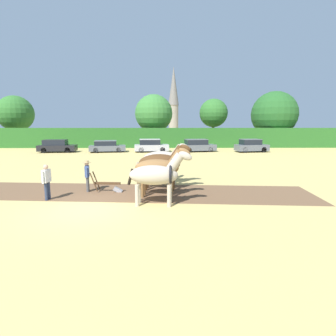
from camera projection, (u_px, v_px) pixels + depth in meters
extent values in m
plane|color=tan|center=(88.00, 208.00, 10.80)|extent=(240.00, 240.00, 0.00)
cube|color=brown|center=(95.00, 192.00, 13.48)|extent=(22.20, 5.11, 0.01)
cube|color=#286023|center=(143.00, 138.00, 38.22)|extent=(59.20, 1.46, 2.85)
cylinder|color=brown|center=(17.00, 134.00, 43.37)|extent=(0.44, 0.44, 3.53)
sphere|color=#2D6628|center=(15.00, 113.00, 42.81)|extent=(5.75, 5.75, 5.75)
cylinder|color=#4C3823|center=(154.00, 135.00, 41.36)|extent=(0.44, 0.44, 3.42)
sphere|color=#387533|center=(154.00, 113.00, 40.80)|extent=(5.85, 5.85, 5.85)
cylinder|color=#4C3823|center=(213.00, 133.00, 42.15)|extent=(0.44, 0.44, 3.90)
sphere|color=#2D6628|center=(214.00, 113.00, 41.62)|extent=(4.47, 4.47, 4.47)
cylinder|color=brown|center=(273.00, 136.00, 41.83)|extent=(0.44, 0.44, 2.97)
sphere|color=#235623|center=(274.00, 114.00, 41.25)|extent=(7.10, 7.10, 7.10)
cylinder|color=gray|center=(174.00, 121.00, 74.98)|extent=(2.68, 2.68, 8.62)
cone|color=slate|center=(174.00, 86.00, 73.38)|extent=(2.95, 2.95, 10.54)
ellipsoid|color=#B2A38E|center=(154.00, 175.00, 11.08)|extent=(2.14, 1.03, 0.84)
cylinder|color=#B2A38E|center=(170.00, 193.00, 11.42)|extent=(0.18, 0.18, 0.93)
cylinder|color=#B2A38E|center=(169.00, 196.00, 10.95)|extent=(0.18, 0.18, 0.93)
cylinder|color=#B2A38E|center=(139.00, 193.00, 11.50)|extent=(0.18, 0.18, 0.93)
cylinder|color=#B2A38E|center=(137.00, 196.00, 11.02)|extent=(0.18, 0.18, 0.93)
cylinder|color=#B2A38E|center=(175.00, 163.00, 10.95)|extent=(0.85, 0.45, 0.94)
ellipsoid|color=#B2A38E|center=(185.00, 156.00, 10.87)|extent=(0.70, 0.31, 0.54)
cube|color=black|center=(179.00, 159.00, 10.90)|extent=(0.45, 0.11, 0.60)
cylinder|color=black|center=(131.00, 177.00, 11.16)|extent=(0.30, 0.14, 0.71)
torus|color=black|center=(171.00, 174.00, 11.03)|extent=(0.17, 0.87, 0.86)
ellipsoid|color=brown|center=(157.00, 168.00, 12.39)|extent=(2.14, 1.01, 0.82)
cylinder|color=brown|center=(171.00, 185.00, 12.73)|extent=(0.18, 0.18, 1.03)
cylinder|color=brown|center=(171.00, 187.00, 12.26)|extent=(0.18, 0.18, 1.03)
cylinder|color=brown|center=(144.00, 185.00, 12.81)|extent=(0.18, 0.18, 1.03)
cylinder|color=brown|center=(142.00, 187.00, 12.34)|extent=(0.18, 0.18, 1.03)
cylinder|color=brown|center=(176.00, 158.00, 12.26)|extent=(0.79, 0.44, 0.87)
ellipsoid|color=brown|center=(184.00, 152.00, 12.19)|extent=(0.70, 0.31, 0.54)
cube|color=gray|center=(179.00, 154.00, 12.22)|extent=(0.41, 0.11, 0.55)
cylinder|color=gray|center=(136.00, 169.00, 12.46)|extent=(0.30, 0.14, 0.71)
torus|color=black|center=(172.00, 167.00, 12.34)|extent=(0.17, 0.85, 0.85)
ellipsoid|color=#513319|center=(159.00, 163.00, 13.71)|extent=(2.26, 1.18, 0.98)
cylinder|color=#513319|center=(173.00, 180.00, 14.10)|extent=(0.18, 0.18, 0.97)
cylinder|color=#513319|center=(173.00, 182.00, 13.54)|extent=(0.18, 0.18, 0.97)
cylinder|color=#513319|center=(147.00, 179.00, 14.18)|extent=(0.18, 0.18, 0.97)
cylinder|color=#513319|center=(145.00, 182.00, 13.63)|extent=(0.18, 0.18, 0.97)
cylinder|color=#513319|center=(177.00, 154.00, 13.57)|extent=(0.87, 0.52, 0.93)
ellipsoid|color=#513319|center=(185.00, 148.00, 13.49)|extent=(0.70, 0.31, 0.54)
cube|color=gray|center=(181.00, 150.00, 13.52)|extent=(0.42, 0.11, 0.56)
cylinder|color=gray|center=(140.00, 165.00, 13.79)|extent=(0.30, 0.14, 0.71)
torus|color=black|center=(174.00, 162.00, 13.65)|extent=(0.18, 0.99, 0.99)
ellipsoid|color=#B2A38E|center=(162.00, 159.00, 15.02)|extent=(2.24, 1.15, 0.95)
cylinder|color=#B2A38E|center=(174.00, 174.00, 15.41)|extent=(0.18, 0.18, 1.01)
cylinder|color=#B2A38E|center=(174.00, 176.00, 14.87)|extent=(0.18, 0.18, 1.01)
cylinder|color=#B2A38E|center=(150.00, 174.00, 15.49)|extent=(0.18, 0.18, 1.01)
cylinder|color=#B2A38E|center=(149.00, 176.00, 14.95)|extent=(0.18, 0.18, 1.01)
cylinder|color=#B2A38E|center=(178.00, 151.00, 14.89)|extent=(0.81, 0.50, 0.84)
ellipsoid|color=#B2A38E|center=(184.00, 147.00, 14.83)|extent=(0.70, 0.31, 0.54)
cube|color=gray|center=(181.00, 148.00, 14.85)|extent=(0.38, 0.11, 0.50)
cylinder|color=gray|center=(144.00, 161.00, 15.10)|extent=(0.30, 0.14, 0.71)
torus|color=black|center=(175.00, 158.00, 14.97)|extent=(0.18, 0.96, 0.96)
cube|color=#4C331E|center=(107.00, 183.00, 13.36)|extent=(1.38, 0.20, 0.12)
cube|color=#939399|center=(118.00, 190.00, 13.39)|extent=(0.49, 0.23, 0.39)
cylinder|color=#4C331E|center=(96.00, 180.00, 13.58)|extent=(0.40, 0.09, 0.96)
cylinder|color=#4C331E|center=(94.00, 182.00, 13.19)|extent=(0.40, 0.09, 0.96)
cylinder|color=#4C4C4C|center=(88.00, 184.00, 13.56)|extent=(0.14, 0.14, 0.78)
cylinder|color=#4C4C4C|center=(88.00, 184.00, 13.36)|extent=(0.14, 0.14, 0.78)
cube|color=#3D5184|center=(87.00, 171.00, 13.35)|extent=(0.29, 0.49, 0.55)
sphere|color=tan|center=(87.00, 164.00, 13.28)|extent=(0.21, 0.21, 0.21)
cylinder|color=#3D5184|center=(88.00, 171.00, 13.61)|extent=(0.09, 0.09, 0.52)
cylinder|color=#3D5184|center=(87.00, 173.00, 13.09)|extent=(0.09, 0.09, 0.52)
cylinder|color=tan|center=(87.00, 162.00, 13.27)|extent=(0.40, 0.40, 0.02)
cylinder|color=tan|center=(87.00, 162.00, 13.26)|extent=(0.20, 0.20, 0.10)
cylinder|color=#38332D|center=(173.00, 172.00, 16.61)|extent=(0.14, 0.14, 0.84)
cylinder|color=#38332D|center=(173.00, 173.00, 16.40)|extent=(0.14, 0.14, 0.84)
cube|color=silver|center=(173.00, 161.00, 16.39)|extent=(0.30, 0.52, 0.59)
sphere|color=tan|center=(173.00, 155.00, 16.32)|extent=(0.23, 0.23, 0.23)
cylinder|color=silver|center=(174.00, 161.00, 16.67)|extent=(0.09, 0.09, 0.56)
cylinder|color=silver|center=(172.00, 162.00, 16.11)|extent=(0.09, 0.09, 0.56)
cylinder|color=#28334C|center=(49.00, 190.00, 12.10)|extent=(0.14, 0.14, 0.83)
cylinder|color=#28334C|center=(46.00, 192.00, 11.89)|extent=(0.14, 0.14, 0.83)
cube|color=silver|center=(46.00, 176.00, 11.87)|extent=(0.25, 0.50, 0.58)
sphere|color=tan|center=(46.00, 167.00, 11.81)|extent=(0.22, 0.22, 0.22)
cylinder|color=silver|center=(50.00, 175.00, 12.16)|extent=(0.09, 0.09, 0.55)
cylinder|color=silver|center=(43.00, 178.00, 11.60)|extent=(0.09, 0.09, 0.55)
cube|color=black|center=(58.00, 148.00, 32.00)|extent=(4.54, 2.13, 0.71)
cube|color=black|center=(55.00, 143.00, 31.87)|extent=(2.77, 1.79, 0.59)
cube|color=black|center=(55.00, 140.00, 31.82)|extent=(2.77, 1.79, 0.06)
cylinder|color=black|center=(71.00, 149.00, 32.91)|extent=(0.68, 0.28, 0.66)
cylinder|color=black|center=(68.00, 150.00, 31.43)|extent=(0.68, 0.28, 0.66)
cylinder|color=black|center=(48.00, 149.00, 32.64)|extent=(0.68, 0.28, 0.66)
cylinder|color=black|center=(44.00, 150.00, 31.16)|extent=(0.68, 0.28, 0.66)
cube|color=#565B66|center=(108.00, 148.00, 32.22)|extent=(4.58, 2.52, 0.66)
cube|color=black|center=(106.00, 143.00, 32.09)|extent=(2.84, 2.05, 0.54)
cube|color=#565B66|center=(106.00, 141.00, 32.04)|extent=(2.84, 2.05, 0.06)
cylinder|color=black|center=(119.00, 149.00, 33.27)|extent=(0.64, 0.32, 0.61)
cylinder|color=black|center=(119.00, 150.00, 31.70)|extent=(0.64, 0.32, 0.61)
cylinder|color=black|center=(97.00, 149.00, 32.81)|extent=(0.64, 0.32, 0.61)
cylinder|color=black|center=(96.00, 150.00, 31.24)|extent=(0.64, 0.32, 0.61)
cube|color=#A8A8B2|center=(152.00, 148.00, 32.38)|extent=(4.32, 2.16, 0.74)
cube|color=black|center=(150.00, 142.00, 32.24)|extent=(2.64, 1.83, 0.62)
cube|color=#A8A8B2|center=(150.00, 139.00, 32.18)|extent=(2.64, 1.83, 0.06)
cylinder|color=black|center=(161.00, 149.00, 33.31)|extent=(0.66, 0.28, 0.64)
cylinder|color=black|center=(163.00, 150.00, 31.79)|extent=(0.66, 0.28, 0.64)
cylinder|color=black|center=(141.00, 149.00, 33.04)|extent=(0.66, 0.28, 0.64)
cylinder|color=black|center=(141.00, 150.00, 31.52)|extent=(0.66, 0.28, 0.64)
cube|color=#565B66|center=(198.00, 147.00, 32.71)|extent=(4.65, 2.62, 0.72)
cube|color=black|center=(196.00, 142.00, 32.55)|extent=(2.90, 2.10, 0.61)
cube|color=#565B66|center=(196.00, 139.00, 32.50)|extent=(2.90, 2.10, 0.06)
cylinder|color=black|center=(206.00, 148.00, 33.78)|extent=(0.65, 0.34, 0.62)
cylinder|color=black|center=(210.00, 150.00, 32.27)|extent=(0.65, 0.34, 0.62)
cylinder|color=black|center=(186.00, 149.00, 33.23)|extent=(0.65, 0.34, 0.62)
cylinder|color=black|center=(189.00, 150.00, 31.71)|extent=(0.65, 0.34, 0.62)
cube|color=#565B66|center=(252.00, 148.00, 32.28)|extent=(4.14, 2.35, 0.74)
cube|color=black|center=(250.00, 142.00, 32.13)|extent=(2.57, 1.91, 0.62)
cube|color=#565B66|center=(251.00, 139.00, 32.07)|extent=(2.57, 1.91, 0.06)
cylinder|color=black|center=(257.00, 149.00, 33.25)|extent=(0.70, 0.33, 0.67)
cylinder|color=black|center=(264.00, 150.00, 31.81)|extent=(0.70, 0.33, 0.67)
cylinder|color=black|center=(240.00, 149.00, 32.81)|extent=(0.70, 0.33, 0.67)
cylinder|color=black|center=(245.00, 150.00, 31.38)|extent=(0.70, 0.33, 0.67)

